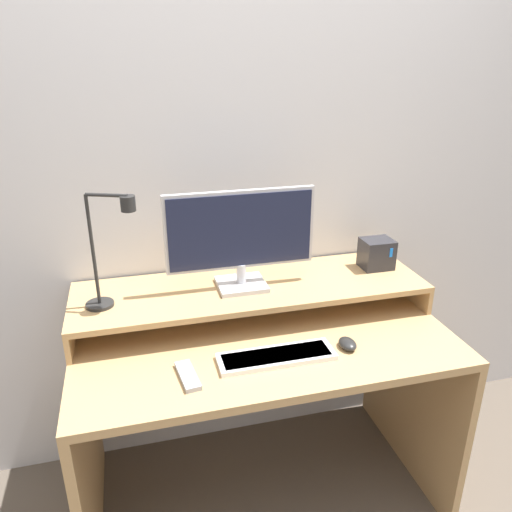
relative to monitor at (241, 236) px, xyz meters
The scene contains 9 objects.
wall_back 0.30m from the monitor, 80.57° to the left, with size 6.00×0.05×2.50m.
desk 0.56m from the monitor, 76.74° to the right, with size 1.34×0.74×0.75m.
monitor_shelf 0.22m from the monitor, ahead, with size 1.34×0.40×0.12m.
monitor is the anchor object (origin of this frame).
desk_lamp 0.47m from the monitor, behind, with size 0.20×0.13×0.41m.
router_dock 0.60m from the monitor, ahead, with size 0.13×0.11×0.12m.
keyboard 0.46m from the monitor, 83.22° to the right, with size 0.39×0.12×0.02m.
mouse 0.54m from the monitor, 48.21° to the right, with size 0.06×0.08×0.03m.
remote_control 0.54m from the monitor, 125.45° to the right, with size 0.07×0.16×0.02m.
Camera 1 is at (-0.42, -1.14, 1.69)m, focal length 35.00 mm.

